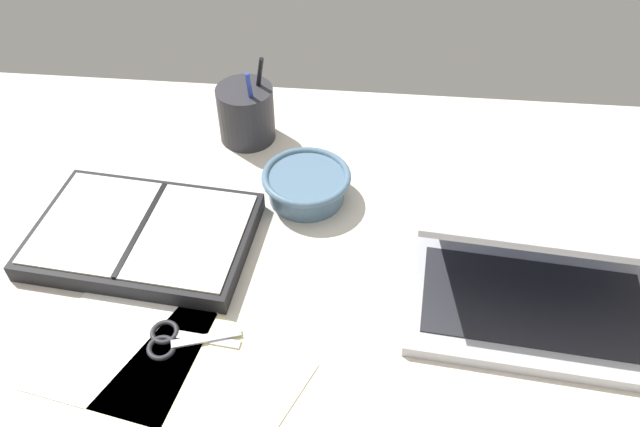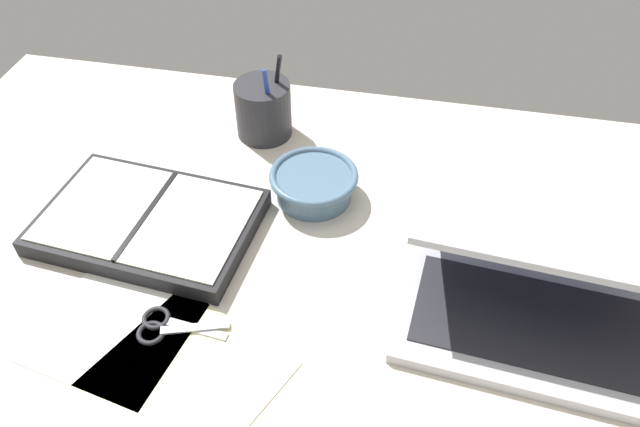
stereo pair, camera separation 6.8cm
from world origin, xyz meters
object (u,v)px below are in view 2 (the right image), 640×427
at_px(laptop, 533,296).
at_px(scissors, 163,326).
at_px(bowl, 314,183).
at_px(planner, 149,222).
at_px(pen_cup, 264,109).

relative_size(laptop, scissors, 2.87).
relative_size(bowl, scissors, 1.16).
height_order(bowl, planner, bowl).
relative_size(laptop, bowl, 2.48).
height_order(bowl, pen_cup, pen_cup).
xyz_separation_m(bowl, pen_cup, (-0.12, 0.15, 0.02)).
distance_m(pen_cup, planner, 0.30).
relative_size(laptop, planner, 1.05).
height_order(bowl, scissors, bowl).
distance_m(laptop, planner, 0.57).
xyz_separation_m(pen_cup, scissors, (-0.02, -0.45, -0.05)).
relative_size(bowl, pen_cup, 0.89).
bearing_deg(laptop, planner, 179.39).
bearing_deg(bowl, pen_cup, 129.32).
bearing_deg(pen_cup, planner, -111.80).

